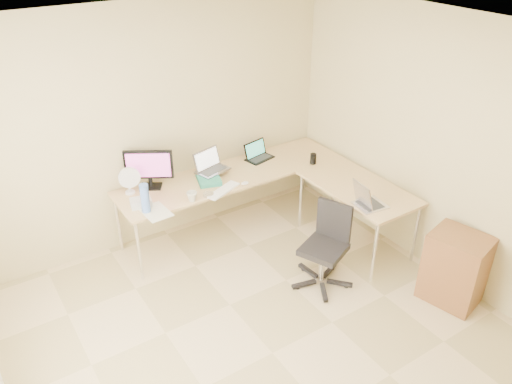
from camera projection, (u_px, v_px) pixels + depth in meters
floor at (272, 353)px, 4.35m from camera, size 4.50×4.50×0.00m
ceiling at (279, 48)px, 3.07m from camera, size 4.50×4.50×0.00m
wall_back at (153, 128)px, 5.35m from camera, size 4.50×0.00×4.50m
wall_right at (460, 159)px, 4.71m from camera, size 0.00×4.50×4.50m
desk_main at (233, 201)px, 5.86m from camera, size 2.65×0.70×0.73m
desk_return at (355, 215)px, 5.60m from camera, size 0.70×1.30×0.73m
monitor at (149, 169)px, 5.30m from camera, size 0.52×0.40×0.43m
book_stack at (209, 179)px, 5.51m from camera, size 0.32×0.38×0.05m
laptop_center at (212, 162)px, 5.55m from camera, size 0.42×0.36×0.23m
laptop_black at (260, 151)px, 5.95m from camera, size 0.37×0.31×0.21m
keyboard at (223, 190)px, 5.32m from camera, size 0.44×0.27×0.02m
mouse at (245, 183)px, 5.45m from camera, size 0.09×0.06×0.03m
mug at (192, 197)px, 5.13m from camera, size 0.12×0.12×0.10m
cd_stack at (208, 195)px, 5.24m from camera, size 0.13×0.13×0.03m
water_bottle at (145, 198)px, 4.90m from camera, size 0.10×0.10×0.30m
papers at (156, 212)px, 4.96m from camera, size 0.26×0.35×0.01m
white_box at (141, 202)px, 5.05m from camera, size 0.23×0.19×0.07m
desk_fan at (129, 181)px, 5.22m from camera, size 0.26×0.26×0.28m
black_cup at (313, 159)px, 5.87m from camera, size 0.09×0.09×0.12m
laptop_return at (371, 196)px, 5.02m from camera, size 0.37×0.31×0.23m
office_chair at (324, 242)px, 4.92m from camera, size 0.68×0.68×0.86m
cabinet at (455, 268)px, 4.79m from camera, size 0.53×0.60×0.72m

